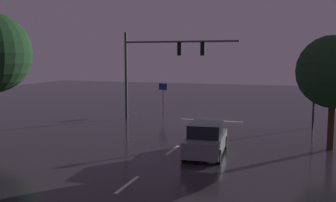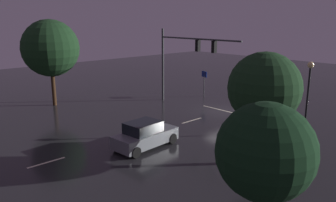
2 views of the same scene
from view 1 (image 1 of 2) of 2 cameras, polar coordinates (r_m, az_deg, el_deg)
name	(u,v)px [view 1 (image 1 of 2)]	position (r m, az deg, el deg)	size (l,w,h in m)	color
ground_plane	(211,121)	(30.84, 6.32, -2.94)	(80.00, 80.00, 0.00)	#232326
traffic_signal_assembly	(160,59)	(30.59, -1.18, 6.18)	(9.23, 0.47, 7.01)	#383A3D
lane_dash_far	(199,130)	(27.00, 4.55, -4.30)	(2.20, 0.16, 0.01)	beige
lane_dash_mid	(173,150)	(21.35, 0.67, -7.24)	(2.20, 0.16, 0.01)	beige
lane_dash_near	(127,184)	(15.96, -6.01, -12.13)	(2.20, 0.16, 0.01)	beige
stop_bar	(211,120)	(31.10, 6.43, -2.85)	(5.00, 0.16, 0.01)	beige
car_approaching	(206,140)	(20.32, 5.61, -5.69)	(2.20, 4.48, 1.70)	slate
street_lamp_left_kerb	(315,78)	(29.42, 20.83, 3.20)	(0.44, 0.44, 5.11)	black
route_sign	(163,91)	(35.05, -0.72, 1.47)	(0.88, 0.30, 2.70)	#383A3D
tree_left_near	(334,72)	(22.72, 23.23, 3.97)	(3.97, 3.97, 6.28)	#382314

